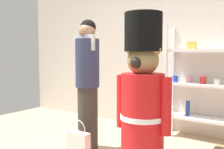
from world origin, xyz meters
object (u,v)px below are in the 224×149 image
teddy_bear_guard (143,99)px  person_shopper (88,81)px  shopping_bag (78,145)px  merchandise_shelf (210,84)px

teddy_bear_guard → person_shopper: (-0.90, 0.19, 0.12)m
teddy_bear_guard → shopping_bag: teddy_bear_guard is taller
person_shopper → teddy_bear_guard: bearing=-12.0°
teddy_bear_guard → merchandise_shelf: bearing=76.8°
merchandise_shelf → shopping_bag: 2.01m
teddy_bear_guard → person_shopper: person_shopper is taller
person_shopper → shopping_bag: (0.13, -0.33, -0.72)m
teddy_bear_guard → shopping_bag: 0.99m
teddy_bear_guard → shopping_bag: size_ratio=3.53×
shopping_bag → teddy_bear_guard: bearing=10.0°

